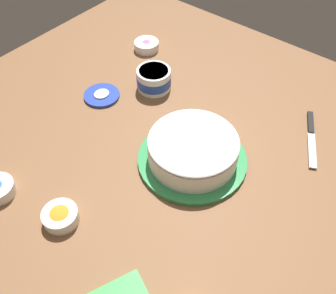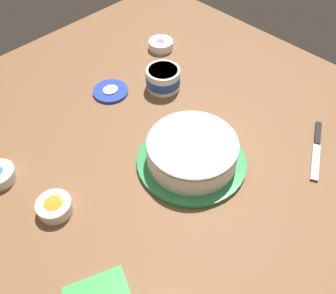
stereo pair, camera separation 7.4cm
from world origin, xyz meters
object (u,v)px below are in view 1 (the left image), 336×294
object	(u,v)px
spreading_knife	(311,134)
sprinkle_bowl_pink	(146,45)
frosted_cake	(193,150)
sprinkle_bowl_orange	(60,216)
frosting_tub	(154,79)
frosting_tub_lid	(102,95)

from	to	relation	value
spreading_knife	sprinkle_bowl_pink	world-z (taller)	sprinkle_bowl_pink
spreading_knife	sprinkle_bowl_pink	bearing A→B (deg)	-92.29
frosted_cake	spreading_knife	world-z (taller)	frosted_cake
sprinkle_bowl_orange	sprinkle_bowl_pink	bearing A→B (deg)	-155.00
frosting_tub	sprinkle_bowl_pink	bearing A→B (deg)	-132.51
frosted_cake	sprinkle_bowl_orange	world-z (taller)	frosted_cake
frosting_tub	spreading_knife	xyz separation A→B (m)	(-0.13, 0.53, -0.03)
sprinkle_bowl_orange	sprinkle_bowl_pink	distance (m)	0.79
frosting_tub_lid	sprinkle_bowl_orange	size ratio (longest dim) A/B	1.32
sprinkle_bowl_orange	sprinkle_bowl_pink	xyz separation A→B (m)	(-0.71, -0.33, -0.00)
frosting_tub	frosting_tub_lid	distance (m)	0.19
frosting_tub_lid	frosted_cake	bearing A→B (deg)	85.17
spreading_knife	sprinkle_bowl_orange	bearing A→B (deg)	-28.18
sprinkle_bowl_orange	frosting_tub_lid	bearing A→B (deg)	-146.65
sprinkle_bowl_orange	sprinkle_bowl_pink	size ratio (longest dim) A/B	0.97
frosting_tub_lid	sprinkle_bowl_pink	xyz separation A→B (m)	(-0.31, -0.07, 0.01)
sprinkle_bowl_pink	frosting_tub_lid	bearing A→B (deg)	12.08
frosted_cake	frosting_tub_lid	size ratio (longest dim) A/B	2.62
frosted_cake	spreading_knife	xyz separation A→B (m)	(-0.32, 0.22, -0.04)
frosting_tub	spreading_knife	world-z (taller)	frosting_tub
frosted_cake	sprinkle_bowl_orange	xyz separation A→B (m)	(0.37, -0.14, -0.03)
frosted_cake	sprinkle_bowl_pink	size ratio (longest dim) A/B	3.34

